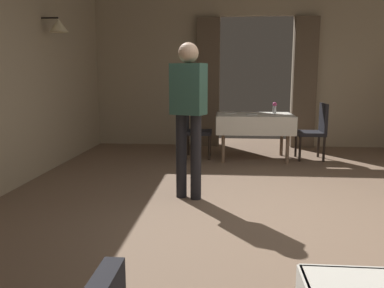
{
  "coord_description": "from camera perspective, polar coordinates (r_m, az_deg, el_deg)",
  "views": [
    {
      "loc": [
        -0.59,
        -3.65,
        1.36
      ],
      "look_at": [
        -0.92,
        0.34,
        0.67
      ],
      "focal_mm": 36.69,
      "sensor_mm": 36.0,
      "label": 1
    }
  ],
  "objects": [
    {
      "name": "ground",
      "position": [
        3.94,
        13.29,
        -10.71
      ],
      "size": [
        10.08,
        10.08,
        0.0
      ],
      "primitive_type": "plane",
      "color": "#7A604C"
    },
    {
      "name": "wall_back",
      "position": [
        7.85,
        9.25,
        10.74
      ],
      "size": [
        6.4,
        0.27,
        3.0
      ],
      "color": "tan",
      "rests_on": "ground"
    },
    {
      "name": "dining_table_mid",
      "position": [
        6.57,
        9.03,
        3.39
      ],
      "size": [
        1.25,
        0.9,
        0.75
      ],
      "color": "#7A604C",
      "rests_on": "ground"
    },
    {
      "name": "chair_mid_left",
      "position": [
        6.61,
        0.23,
        2.42
      ],
      "size": [
        0.44,
        0.44,
        0.93
      ],
      "color": "black",
      "rests_on": "ground"
    },
    {
      "name": "chair_mid_right",
      "position": [
        6.77,
        17.51,
        2.15
      ],
      "size": [
        0.44,
        0.44,
        0.93
      ],
      "color": "black",
      "rests_on": "ground"
    },
    {
      "name": "flower_vase_mid",
      "position": [
        6.74,
        11.91,
        5.24
      ],
      "size": [
        0.07,
        0.07,
        0.19
      ],
      "color": "silver",
      "rests_on": "dining_table_mid"
    },
    {
      "name": "plate_mid_b",
      "position": [
        6.45,
        8.73,
        4.28
      ],
      "size": [
        0.18,
        0.18,
        0.01
      ],
      "primitive_type": "cylinder",
      "color": "white",
      "rests_on": "dining_table_mid"
    },
    {
      "name": "plate_mid_c",
      "position": [
        6.65,
        5.71,
        4.51
      ],
      "size": [
        0.19,
        0.19,
        0.01
      ],
      "primitive_type": "cylinder",
      "color": "white",
      "rests_on": "dining_table_mid"
    },
    {
      "name": "person_diner_standing_aside",
      "position": [
        4.3,
        -0.52,
        5.29
      ],
      "size": [
        0.41,
        0.33,
        1.72
      ],
      "color": "black",
      "rests_on": "ground"
    }
  ]
}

